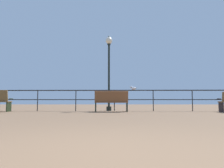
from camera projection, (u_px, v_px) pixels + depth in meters
The scene contains 5 objects.
ground_plane at pixel (103, 156), 1.96m from camera, with size 60.00×60.00×0.00m, color brown.
pier_railing at pixel (114, 95), 10.85m from camera, with size 19.33×0.05×1.05m.
bench_near_left at pixel (111, 100), 9.99m from camera, with size 1.54×0.66×0.95m.
lamppost_center at pixel (109, 63), 11.27m from camera, with size 0.35×0.35×3.92m.
seagull_on_rail at pixel (133, 88), 10.87m from camera, with size 0.38×0.28×0.20m.
Camera 1 is at (0.13, -2.00, 0.50)m, focal length 34.92 mm.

